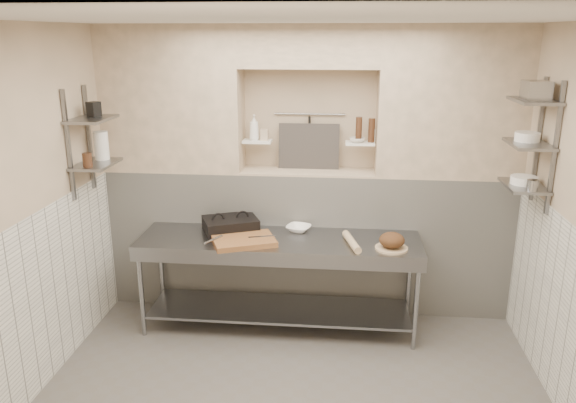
# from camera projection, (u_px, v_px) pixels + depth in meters

# --- Properties ---
(ceiling) EXTENTS (4.00, 3.90, 0.10)m
(ceiling) POSITION_uv_depth(u_px,v_px,m) (292.00, 10.00, 3.44)
(ceiling) COLOR silver
(ceiling) RESTS_ON ground
(wall_left) EXTENTS (0.10, 3.90, 2.80)m
(wall_left) POSITION_uv_depth(u_px,v_px,m) (9.00, 223.00, 4.05)
(wall_left) COLOR #CFB293
(wall_left) RESTS_ON ground
(wall_back) EXTENTS (4.00, 0.10, 2.80)m
(wall_back) POSITION_uv_depth(u_px,v_px,m) (310.00, 167.00, 5.76)
(wall_back) COLOR #CFB293
(wall_back) RESTS_ON ground
(backwall_lower) EXTENTS (4.00, 0.40, 1.40)m
(backwall_lower) POSITION_uv_depth(u_px,v_px,m) (307.00, 239.00, 5.73)
(backwall_lower) COLOR silver
(backwall_lower) RESTS_ON floor
(alcove_sill) EXTENTS (1.30, 0.40, 0.02)m
(alcove_sill) POSITION_uv_depth(u_px,v_px,m) (308.00, 171.00, 5.52)
(alcove_sill) COLOR #CFB293
(alcove_sill) RESTS_ON backwall_lower
(backwall_pillar_left) EXTENTS (1.35, 0.40, 1.40)m
(backwall_pillar_left) POSITION_uv_depth(u_px,v_px,m) (173.00, 99.00, 5.45)
(backwall_pillar_left) COLOR #CFB293
(backwall_pillar_left) RESTS_ON backwall_lower
(backwall_pillar_right) EXTENTS (1.35, 0.40, 1.40)m
(backwall_pillar_right) POSITION_uv_depth(u_px,v_px,m) (451.00, 102.00, 5.20)
(backwall_pillar_right) COLOR #CFB293
(backwall_pillar_right) RESTS_ON backwall_lower
(backwall_header) EXTENTS (1.30, 0.40, 0.40)m
(backwall_header) POSITION_uv_depth(u_px,v_px,m) (309.00, 46.00, 5.18)
(backwall_header) COLOR #CFB293
(backwall_header) RESTS_ON backwall_lower
(wainscot_left) EXTENTS (0.02, 3.90, 1.40)m
(wainscot_left) POSITION_uv_depth(u_px,v_px,m) (30.00, 310.00, 4.25)
(wainscot_left) COLOR silver
(wainscot_left) RESTS_ON floor
(alcove_shelf_left) EXTENTS (0.28, 0.16, 0.02)m
(alcove_shelf_left) POSITION_uv_depth(u_px,v_px,m) (257.00, 141.00, 5.49)
(alcove_shelf_left) COLOR white
(alcove_shelf_left) RESTS_ON backwall_lower
(alcove_shelf_right) EXTENTS (0.28, 0.16, 0.02)m
(alcove_shelf_right) POSITION_uv_depth(u_px,v_px,m) (360.00, 143.00, 5.39)
(alcove_shelf_right) COLOR white
(alcove_shelf_right) RESTS_ON backwall_lower
(utensil_rail) EXTENTS (0.70, 0.02, 0.02)m
(utensil_rail) POSITION_uv_depth(u_px,v_px,m) (310.00, 114.00, 5.53)
(utensil_rail) COLOR gray
(utensil_rail) RESTS_ON wall_back
(hanging_steel) EXTENTS (0.02, 0.02, 0.30)m
(hanging_steel) POSITION_uv_depth(u_px,v_px,m) (309.00, 131.00, 5.56)
(hanging_steel) COLOR black
(hanging_steel) RESTS_ON utensil_rail
(splash_panel) EXTENTS (0.60, 0.08, 0.45)m
(splash_panel) POSITION_uv_depth(u_px,v_px,m) (309.00, 146.00, 5.55)
(splash_panel) COLOR #383330
(splash_panel) RESTS_ON alcove_sill
(shelf_rail_left_a) EXTENTS (0.03, 0.03, 0.95)m
(shelf_rail_left_a) POSITION_uv_depth(u_px,v_px,m) (89.00, 138.00, 5.12)
(shelf_rail_left_a) COLOR slate
(shelf_rail_left_a) RESTS_ON wall_left
(shelf_rail_left_b) EXTENTS (0.03, 0.03, 0.95)m
(shelf_rail_left_b) POSITION_uv_depth(u_px,v_px,m) (69.00, 146.00, 4.74)
(shelf_rail_left_b) COLOR slate
(shelf_rail_left_b) RESTS_ON wall_left
(wall_shelf_left_lower) EXTENTS (0.30, 0.50, 0.02)m
(wall_shelf_left_lower) POSITION_uv_depth(u_px,v_px,m) (96.00, 164.00, 4.97)
(wall_shelf_left_lower) COLOR slate
(wall_shelf_left_lower) RESTS_ON wall_left
(wall_shelf_left_upper) EXTENTS (0.30, 0.50, 0.03)m
(wall_shelf_left_upper) POSITION_uv_depth(u_px,v_px,m) (92.00, 119.00, 4.86)
(wall_shelf_left_upper) COLOR slate
(wall_shelf_left_upper) RESTS_ON wall_left
(shelf_rail_right_a) EXTENTS (0.03, 0.03, 1.05)m
(shelf_rail_right_a) POSITION_uv_depth(u_px,v_px,m) (538.00, 140.00, 4.73)
(shelf_rail_right_a) COLOR slate
(shelf_rail_right_a) RESTS_ON wall_right
(shelf_rail_right_b) EXTENTS (0.03, 0.03, 1.05)m
(shelf_rail_right_b) POSITION_uv_depth(u_px,v_px,m) (555.00, 149.00, 4.35)
(shelf_rail_right_b) COLOR slate
(shelf_rail_right_b) RESTS_ON wall_right
(wall_shelf_right_lower) EXTENTS (0.30, 0.50, 0.02)m
(wall_shelf_right_lower) POSITION_uv_depth(u_px,v_px,m) (524.00, 186.00, 4.65)
(wall_shelf_right_lower) COLOR slate
(wall_shelf_right_lower) RESTS_ON wall_right
(wall_shelf_right_mid) EXTENTS (0.30, 0.50, 0.02)m
(wall_shelf_right_mid) POSITION_uv_depth(u_px,v_px,m) (529.00, 144.00, 4.55)
(wall_shelf_right_mid) COLOR slate
(wall_shelf_right_mid) RESTS_ON wall_right
(wall_shelf_right_upper) EXTENTS (0.30, 0.50, 0.03)m
(wall_shelf_right_upper) POSITION_uv_depth(u_px,v_px,m) (534.00, 101.00, 4.45)
(wall_shelf_right_upper) COLOR slate
(wall_shelf_right_upper) RESTS_ON wall_right
(prep_table) EXTENTS (2.60, 0.70, 0.90)m
(prep_table) POSITION_uv_depth(u_px,v_px,m) (279.00, 265.00, 5.22)
(prep_table) COLOR gray
(prep_table) RESTS_ON floor
(panini_press) EXTENTS (0.59, 0.52, 0.13)m
(panini_press) POSITION_uv_depth(u_px,v_px,m) (231.00, 225.00, 5.33)
(panini_press) COLOR black
(panini_press) RESTS_ON prep_table
(cutting_board) EXTENTS (0.64, 0.55, 0.05)m
(cutting_board) POSITION_uv_depth(u_px,v_px,m) (244.00, 241.00, 5.04)
(cutting_board) COLOR brown
(cutting_board) RESTS_ON prep_table
(knife_blade) EXTENTS (0.24, 0.10, 0.01)m
(knife_blade) POSITION_uv_depth(u_px,v_px,m) (262.00, 237.00, 5.08)
(knife_blade) COLOR gray
(knife_blade) RESTS_ON cutting_board
(tongs) EXTENTS (0.13, 0.22, 0.02)m
(tongs) POSITION_uv_depth(u_px,v_px,m) (214.00, 240.00, 4.98)
(tongs) COLOR gray
(tongs) RESTS_ON cutting_board
(mixing_bowl) EXTENTS (0.28, 0.28, 0.06)m
(mixing_bowl) POSITION_uv_depth(u_px,v_px,m) (299.00, 228.00, 5.35)
(mixing_bowl) COLOR white
(mixing_bowl) RESTS_ON prep_table
(rolling_pin) EXTENTS (0.17, 0.44, 0.07)m
(rolling_pin) POSITION_uv_depth(u_px,v_px,m) (352.00, 242.00, 4.99)
(rolling_pin) COLOR #D4B283
(rolling_pin) RESTS_ON prep_table
(bread_board) EXTENTS (0.29, 0.29, 0.02)m
(bread_board) POSITION_uv_depth(u_px,v_px,m) (391.00, 248.00, 4.91)
(bread_board) COLOR #D4B283
(bread_board) RESTS_ON prep_table
(bread_loaf) EXTENTS (0.22, 0.22, 0.13)m
(bread_loaf) POSITION_uv_depth(u_px,v_px,m) (392.00, 240.00, 4.89)
(bread_loaf) COLOR #4C2D19
(bread_loaf) RESTS_ON bread_board
(bottle_soap) EXTENTS (0.12, 0.12, 0.25)m
(bottle_soap) POSITION_uv_depth(u_px,v_px,m) (254.00, 128.00, 5.44)
(bottle_soap) COLOR white
(bottle_soap) RESTS_ON alcove_shelf_left
(jar_alcove) EXTENTS (0.07, 0.07, 0.11)m
(jar_alcove) POSITION_uv_depth(u_px,v_px,m) (265.00, 135.00, 5.46)
(jar_alcove) COLOR #CFB293
(jar_alcove) RESTS_ON alcove_shelf_left
(bowl_alcove) EXTENTS (0.15, 0.15, 0.05)m
(bowl_alcove) POSITION_uv_depth(u_px,v_px,m) (357.00, 140.00, 5.36)
(bowl_alcove) COLOR white
(bowl_alcove) RESTS_ON alcove_shelf_right
(condiment_a) EXTENTS (0.06, 0.06, 0.23)m
(condiment_a) POSITION_uv_depth(u_px,v_px,m) (371.00, 130.00, 5.34)
(condiment_a) COLOR #3D2315
(condiment_a) RESTS_ON alcove_shelf_right
(condiment_b) EXTENTS (0.06, 0.06, 0.24)m
(condiment_b) POSITION_uv_depth(u_px,v_px,m) (359.00, 130.00, 5.34)
(condiment_b) COLOR #3D2315
(condiment_b) RESTS_ON alcove_shelf_right
(condiment_c) EXTENTS (0.07, 0.07, 0.12)m
(condiment_c) POSITION_uv_depth(u_px,v_px,m) (372.00, 135.00, 5.38)
(condiment_c) COLOR white
(condiment_c) RESTS_ON alcove_shelf_right
(jug_left) EXTENTS (0.13, 0.13, 0.26)m
(jug_left) POSITION_uv_depth(u_px,v_px,m) (101.00, 146.00, 5.07)
(jug_left) COLOR white
(jug_left) RESTS_ON wall_shelf_left_lower
(jar_left) EXTENTS (0.08, 0.08, 0.12)m
(jar_left) POSITION_uv_depth(u_px,v_px,m) (87.00, 160.00, 4.80)
(jar_left) COLOR #3D2315
(jar_left) RESTS_ON wall_shelf_left_lower
(box_left_upper) EXTENTS (0.12, 0.12, 0.13)m
(box_left_upper) POSITION_uv_depth(u_px,v_px,m) (94.00, 109.00, 4.89)
(box_left_upper) COLOR black
(box_left_upper) RESTS_ON wall_shelf_left_upper
(bowl_right) EXTENTS (0.22, 0.22, 0.07)m
(bowl_right) POSITION_uv_depth(u_px,v_px,m) (524.00, 180.00, 4.65)
(bowl_right) COLOR white
(bowl_right) RESTS_ON wall_shelf_right_lower
(canister_right) EXTENTS (0.09, 0.09, 0.09)m
(canister_right) POSITION_uv_depth(u_px,v_px,m) (532.00, 185.00, 4.44)
(canister_right) COLOR gray
(canister_right) RESTS_ON wall_shelf_right_lower
(bowl_right_mid) EXTENTS (0.20, 0.20, 0.07)m
(bowl_right_mid) POSITION_uv_depth(u_px,v_px,m) (527.00, 137.00, 4.60)
(bowl_right_mid) COLOR white
(bowl_right_mid) RESTS_ON wall_shelf_right_mid
(basket_right) EXTENTS (0.19, 0.23, 0.14)m
(basket_right) POSITION_uv_depth(u_px,v_px,m) (536.00, 90.00, 4.42)
(basket_right) COLOR gray
(basket_right) RESTS_ON wall_shelf_right_upper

